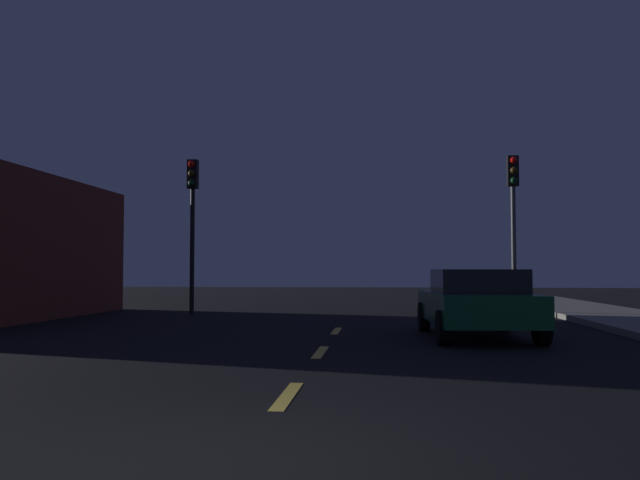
# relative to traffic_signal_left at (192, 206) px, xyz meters

# --- Properties ---
(ground_plane) EXTENTS (80.00, 80.00, 0.00)m
(ground_plane) POSITION_rel_traffic_signal_left_xyz_m (4.80, -8.09, -3.36)
(ground_plane) COLOR black
(lane_stripe_second) EXTENTS (0.16, 1.60, 0.01)m
(lane_stripe_second) POSITION_rel_traffic_signal_left_xyz_m (4.80, -12.49, -3.36)
(lane_stripe_second) COLOR #EACC4C
(lane_stripe_second) RESTS_ON ground_plane
(lane_stripe_third) EXTENTS (0.16, 1.60, 0.01)m
(lane_stripe_third) POSITION_rel_traffic_signal_left_xyz_m (4.80, -8.69, -3.36)
(lane_stripe_third) COLOR #EACC4C
(lane_stripe_third) RESTS_ON ground_plane
(lane_stripe_fourth) EXTENTS (0.16, 1.60, 0.01)m
(lane_stripe_fourth) POSITION_rel_traffic_signal_left_xyz_m (4.80, -4.89, -3.36)
(lane_stripe_fourth) COLOR #EACC4C
(lane_stripe_fourth) RESTS_ON ground_plane
(traffic_signal_left) EXTENTS (0.32, 0.38, 4.78)m
(traffic_signal_left) POSITION_rel_traffic_signal_left_xyz_m (0.00, 0.00, 0.00)
(traffic_signal_left) COLOR black
(traffic_signal_left) RESTS_ON ground_plane
(traffic_signal_right) EXTENTS (0.32, 0.38, 4.74)m
(traffic_signal_right) POSITION_rel_traffic_signal_left_xyz_m (9.69, -0.00, -0.03)
(traffic_signal_right) COLOR #4C4C51
(traffic_signal_right) RESTS_ON ground_plane
(car_stopped_ahead) EXTENTS (2.20, 4.06, 1.38)m
(car_stopped_ahead) POSITION_rel_traffic_signal_left_xyz_m (7.74, -6.07, -2.64)
(car_stopped_ahead) COLOR #0F4C2D
(car_stopped_ahead) RESTS_ON ground_plane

